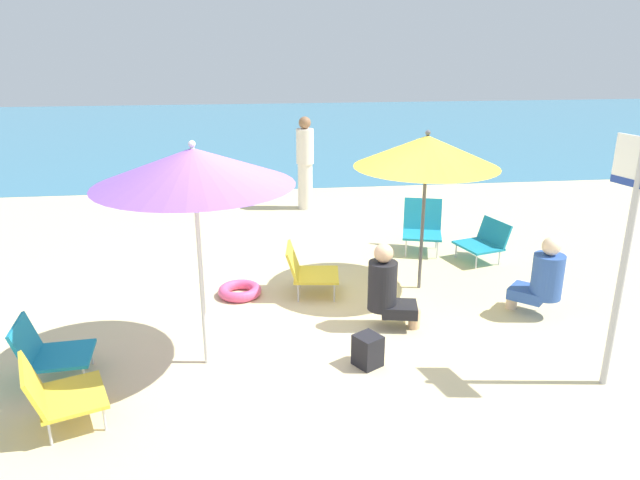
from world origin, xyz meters
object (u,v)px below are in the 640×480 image
at_px(person_a, 542,278).
at_px(person_c, 387,288).
at_px(umbrella_yellow, 427,151).
at_px(beach_chair_b, 47,350).
at_px(beach_chair_e, 307,270).
at_px(beach_chair_d, 485,240).
at_px(beach_chair_c, 422,225).
at_px(warning_sign, 631,226).
at_px(umbrella_purple, 193,167).
at_px(beach_bag, 368,350).
at_px(beach_chair_a, 56,392).
at_px(swim_ring, 240,291).
at_px(person_b, 305,163).

distance_m(person_a, person_c, 1.70).
relative_size(umbrella_yellow, person_a, 2.10).
relative_size(beach_chair_b, beach_chair_e, 0.96).
distance_m(beach_chair_d, beach_chair_e, 2.60).
relative_size(beach_chair_c, warning_sign, 0.34).
xyz_separation_m(umbrella_yellow, beach_chair_b, (-3.77, -1.56, -1.36)).
bearing_deg(beach_chair_c, person_a, 32.69).
xyz_separation_m(umbrella_purple, beach_chair_d, (3.54, 2.23, -1.55)).
height_order(person_c, beach_bag, person_c).
relative_size(beach_chair_b, warning_sign, 0.29).
distance_m(umbrella_purple, umbrella_yellow, 2.83).
relative_size(beach_chair_b, beach_bag, 2.12).
xyz_separation_m(umbrella_purple, warning_sign, (3.43, -0.77, -0.40)).
height_order(person_a, person_c, person_c).
relative_size(umbrella_purple, warning_sign, 0.94).
distance_m(beach_chair_e, person_c, 1.18).
distance_m(beach_chair_d, person_c, 2.47).
height_order(beach_chair_b, person_a, person_a).
xyz_separation_m(beach_chair_c, warning_sign, (0.60, -3.52, 1.07)).
height_order(umbrella_yellow, beach_chair_c, umbrella_yellow).
height_order(beach_chair_e, warning_sign, warning_sign).
distance_m(umbrella_yellow, beach_bag, 2.44).
xyz_separation_m(person_a, warning_sign, (-0.06, -1.34, 1.00)).
height_order(umbrella_purple, beach_chair_a, umbrella_purple).
height_order(umbrella_yellow, beach_bag, umbrella_yellow).
bearing_deg(swim_ring, beach_chair_d, 13.23).
distance_m(beach_chair_a, beach_chair_c, 5.28).
height_order(umbrella_purple, beach_bag, umbrella_purple).
bearing_deg(beach_chair_d, beach_chair_c, -51.85).
bearing_deg(person_c, beach_chair_e, 139.35).
relative_size(beach_chair_e, beach_bag, 2.20).
bearing_deg(umbrella_yellow, person_b, 105.39).
height_order(beach_chair_c, warning_sign, warning_sign).
bearing_deg(warning_sign, person_b, 93.78).
bearing_deg(beach_bag, beach_chair_e, 103.17).
bearing_deg(person_b, beach_chair_b, -147.50).
bearing_deg(beach_chair_a, beach_chair_b, 90.65).
xyz_separation_m(umbrella_yellow, person_c, (-0.63, -0.95, -1.21)).
xyz_separation_m(umbrella_purple, person_a, (3.49, 0.56, -1.40)).
bearing_deg(beach_chair_a, person_c, 3.88).
xyz_separation_m(beach_chair_d, swim_ring, (-3.24, -0.76, -0.22)).
bearing_deg(beach_chair_b, beach_chair_c, 30.02).
xyz_separation_m(beach_chair_c, person_a, (0.66, -2.19, 0.08)).
bearing_deg(umbrella_yellow, person_c, -123.51).
bearing_deg(swim_ring, beach_chair_c, 26.72).
distance_m(umbrella_yellow, person_a, 1.84).
bearing_deg(beach_bag, person_a, 21.18).
distance_m(umbrella_yellow, beach_chair_e, 1.90).
bearing_deg(umbrella_yellow, beach_chair_d, 35.40).
bearing_deg(umbrella_purple, swim_ring, 78.58).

